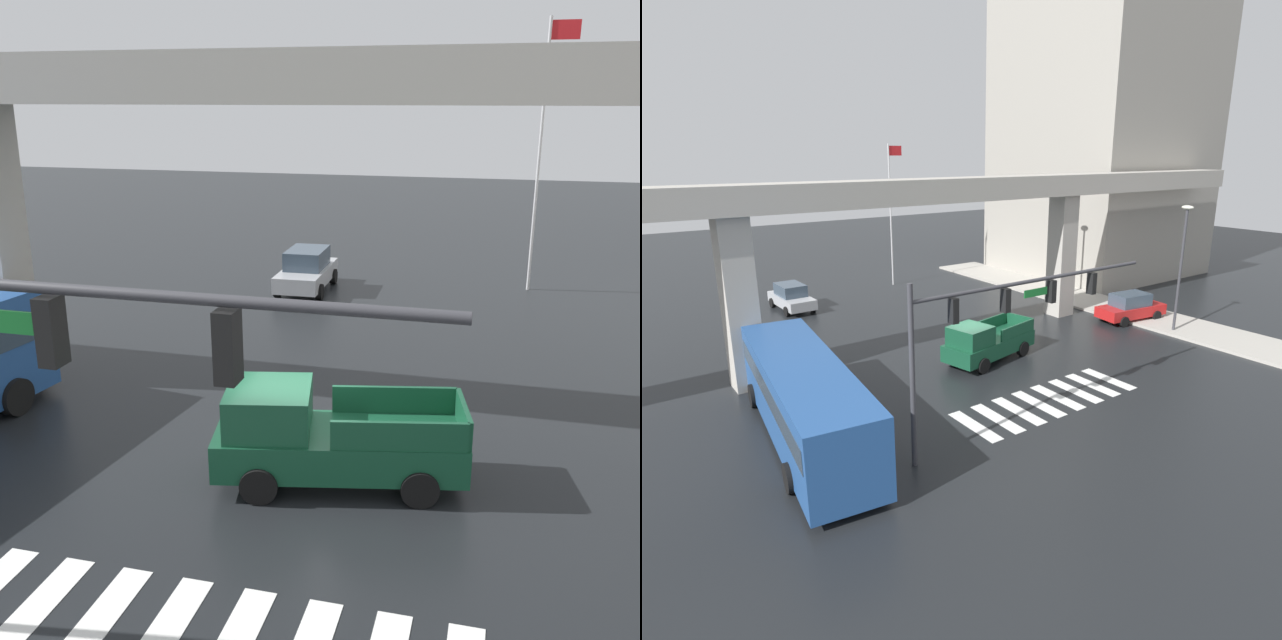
% 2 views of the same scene
% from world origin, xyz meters
% --- Properties ---
extents(ground_plane, '(120.00, 120.00, 0.00)m').
position_xyz_m(ground_plane, '(0.00, 0.00, 0.00)').
color(ground_plane, black).
extents(crosswalk_stripes, '(8.25, 2.80, 0.01)m').
position_xyz_m(crosswalk_stripes, '(0.00, -5.56, 0.01)').
color(crosswalk_stripes, silver).
rests_on(crosswalk_stripes, ground).
extents(elevated_overpass, '(51.17, 1.92, 8.73)m').
position_xyz_m(elevated_overpass, '(0.00, 3.34, 7.35)').
color(elevated_overpass, '#ADA89E').
rests_on(elevated_overpass, ground).
extents(office_building, '(13.91, 13.79, 36.44)m').
position_xyz_m(office_building, '(22.54, 11.70, 18.22)').
color(office_building, gray).
rests_on(office_building, ground).
extents(sidewalk_east, '(4.00, 36.00, 0.15)m').
position_xyz_m(sidewalk_east, '(13.58, 2.00, 0.07)').
color(sidewalk_east, '#ADA89E').
rests_on(sidewalk_east, ground).
extents(pickup_truck, '(5.38, 2.92, 2.08)m').
position_xyz_m(pickup_truck, '(0.70, -0.45, 0.99)').
color(pickup_truck, '#14472D').
rests_on(pickup_truck, ground).
extents(city_bus, '(3.82, 11.03, 2.99)m').
position_xyz_m(city_bus, '(-9.34, -2.76, 1.72)').
color(city_bus, '#234C8C').
rests_on(city_bus, ground).
extents(sedan_red, '(4.50, 2.40, 1.72)m').
position_xyz_m(sedan_red, '(12.28, -0.22, 0.85)').
color(sedan_red, red).
rests_on(sedan_red, ground).
extents(sedan_silver, '(2.05, 4.34, 1.72)m').
position_xyz_m(sedan_silver, '(-3.81, 14.49, 0.85)').
color(sedan_silver, '#A8AAAF').
rests_on(sedan_silver, ground).
extents(traffic_signal_mast, '(10.89, 0.32, 6.20)m').
position_xyz_m(traffic_signal_mast, '(-3.45, -6.52, 4.66)').
color(traffic_signal_mast, '#38383D').
rests_on(traffic_signal_mast, ground).
extents(street_lamp_near_corner, '(0.44, 0.70, 7.24)m').
position_xyz_m(street_lamp_near_corner, '(12.38, -3.22, 4.56)').
color(street_lamp_near_corner, '#38383D').
rests_on(street_lamp_near_corner, ground).
extents(street_lamp_mid_block, '(0.44, 0.70, 7.24)m').
position_xyz_m(street_lamp_mid_block, '(12.38, 6.34, 4.56)').
color(street_lamp_mid_block, '#38383D').
rests_on(street_lamp_mid_block, ground).
extents(flagpole, '(1.16, 0.12, 10.61)m').
position_xyz_m(flagpole, '(5.21, 16.85, 6.11)').
color(flagpole, silver).
rests_on(flagpole, ground).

